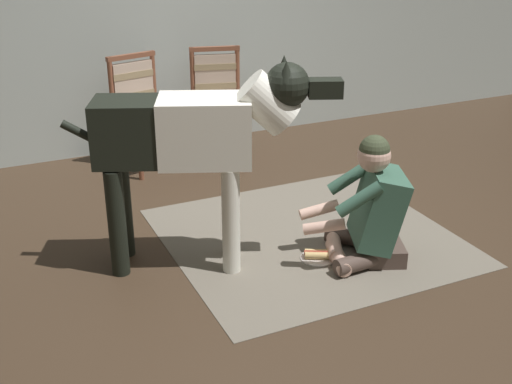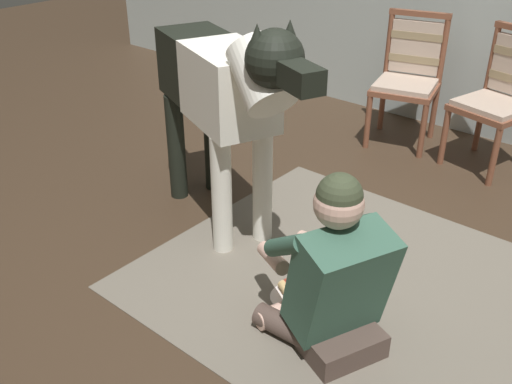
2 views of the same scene
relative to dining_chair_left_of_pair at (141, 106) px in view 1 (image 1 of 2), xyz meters
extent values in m
plane|color=#3D2D1F|center=(0.44, -1.97, -0.54)|extent=(15.23, 15.23, 0.00)
cube|color=#B0BCB8|center=(0.44, 0.49, 0.76)|extent=(8.80, 0.10, 2.60)
cube|color=#6D6558|center=(0.64, -1.87, -0.54)|extent=(1.92, 1.84, 0.01)
cylinder|color=brown|center=(0.27, -0.23, -0.33)|extent=(0.04, 0.04, 0.42)
cylinder|color=brown|center=(-0.13, -0.34, -0.33)|extent=(0.04, 0.04, 0.42)
cylinder|color=brown|center=(0.17, 0.17, -0.33)|extent=(0.04, 0.04, 0.42)
cylinder|color=brown|center=(-0.23, 0.07, -0.33)|extent=(0.04, 0.04, 0.42)
cube|color=brown|center=(0.02, -0.08, -0.10)|extent=(0.56, 0.56, 0.04)
cube|color=#C1A895|center=(0.02, -0.08, -0.06)|extent=(0.51, 0.51, 0.04)
cylinder|color=brown|center=(0.17, 0.17, 0.18)|extent=(0.04, 0.04, 0.52)
cylinder|color=brown|center=(-0.23, 0.07, 0.18)|extent=(0.04, 0.04, 0.52)
cube|color=brown|center=(-0.03, 0.12, 0.42)|extent=(0.46, 0.16, 0.04)
cube|color=#C1A895|center=(-0.03, 0.12, 0.17)|extent=(0.38, 0.14, 0.40)
cube|color=#97825F|center=(-0.03, 0.12, 0.26)|extent=(0.39, 0.15, 0.06)
cube|color=#97825F|center=(-0.03, 0.12, 0.08)|extent=(0.39, 0.15, 0.06)
cylinder|color=brown|center=(0.84, -0.34, -0.33)|extent=(0.04, 0.04, 0.42)
cylinder|color=brown|center=(0.44, -0.23, -0.33)|extent=(0.04, 0.04, 0.42)
cylinder|color=brown|center=(0.94, 0.07, -0.33)|extent=(0.04, 0.04, 0.42)
cylinder|color=brown|center=(0.54, 0.17, -0.33)|extent=(0.04, 0.04, 0.42)
cube|color=brown|center=(0.69, -0.08, -0.10)|extent=(0.56, 0.56, 0.04)
cube|color=#C1A895|center=(0.69, -0.08, -0.06)|extent=(0.51, 0.51, 0.04)
cylinder|color=brown|center=(0.94, 0.07, 0.18)|extent=(0.04, 0.04, 0.52)
cylinder|color=brown|center=(0.54, 0.17, 0.18)|extent=(0.04, 0.04, 0.52)
cube|color=brown|center=(0.74, 0.12, 0.42)|extent=(0.46, 0.16, 0.04)
cube|color=#C1A895|center=(0.74, 0.12, 0.17)|extent=(0.38, 0.14, 0.40)
cube|color=#97825F|center=(0.74, 0.12, 0.26)|extent=(0.39, 0.15, 0.06)
cube|color=#97825F|center=(0.74, 0.12, 0.08)|extent=(0.39, 0.15, 0.06)
cube|color=#503F37|center=(0.94, -2.34, -0.48)|extent=(0.35, 0.41, 0.12)
cylinder|color=#503F37|center=(0.74, -2.42, -0.48)|extent=(0.40, 0.13, 0.11)
cylinder|color=beige|center=(0.62, -2.30, -0.48)|extent=(0.20, 0.37, 0.09)
cylinder|color=#503F37|center=(0.85, -2.13, -0.48)|extent=(0.35, 0.37, 0.11)
cylinder|color=beige|center=(0.69, -2.14, -0.48)|extent=(0.25, 0.36, 0.09)
cube|color=#385F4D|center=(0.89, -2.32, -0.18)|extent=(0.45, 0.49, 0.53)
cylinder|color=#385F4D|center=(0.68, -2.42, -0.04)|extent=(0.30, 0.19, 0.24)
cylinder|color=beige|center=(0.51, -2.29, -0.24)|extent=(0.27, 0.20, 0.12)
cylinder|color=#385F4D|center=(0.81, -2.09, -0.04)|extent=(0.30, 0.19, 0.24)
cylinder|color=beige|center=(0.61, -2.06, -0.24)|extent=(0.28, 0.13, 0.12)
sphere|color=beige|center=(0.84, -2.30, 0.18)|extent=(0.21, 0.21, 0.21)
sphere|color=#39422C|center=(0.84, -2.30, 0.21)|extent=(0.19, 0.19, 0.19)
cylinder|color=white|center=(0.07, -1.84, -0.19)|extent=(0.11, 0.11, 0.70)
cylinder|color=white|center=(-0.03, -2.07, -0.19)|extent=(0.11, 0.11, 0.70)
cylinder|color=black|center=(-0.58, -1.57, -0.19)|extent=(0.11, 0.11, 0.70)
cylinder|color=black|center=(-0.67, -1.81, -0.19)|extent=(0.11, 0.11, 0.70)
cube|color=white|center=(-0.12, -1.90, 0.36)|extent=(0.65, 0.54, 0.40)
cube|color=black|center=(-0.51, -1.74, 0.36)|extent=(0.57, 0.50, 0.38)
cylinder|color=white|center=(0.23, -2.04, 0.52)|extent=(0.47, 0.39, 0.40)
sphere|color=black|center=(0.34, -2.09, 0.63)|extent=(0.27, 0.27, 0.27)
cube|color=black|center=(0.55, -2.17, 0.61)|extent=(0.23, 0.19, 0.11)
cone|color=black|center=(0.36, -2.01, 0.73)|extent=(0.12, 0.12, 0.12)
cone|color=black|center=(0.29, -2.16, 0.73)|extent=(0.12, 0.12, 0.12)
cylinder|color=black|center=(-0.75, -1.64, 0.32)|extent=(0.35, 0.18, 0.23)
cylinder|color=white|center=(0.55, -2.17, -0.54)|extent=(0.23, 0.23, 0.01)
cylinder|color=#D9B370|center=(0.54, -2.19, -0.51)|extent=(0.17, 0.12, 0.05)
cylinder|color=#D9B370|center=(0.56, -2.16, -0.51)|extent=(0.17, 0.12, 0.05)
cylinder|color=#983323|center=(0.55, -2.17, -0.50)|extent=(0.18, 0.12, 0.04)
camera|label=1|loc=(-1.41, -5.44, 1.58)|focal=45.89mm
camera|label=2|loc=(1.90, -4.06, 1.36)|focal=40.87mm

